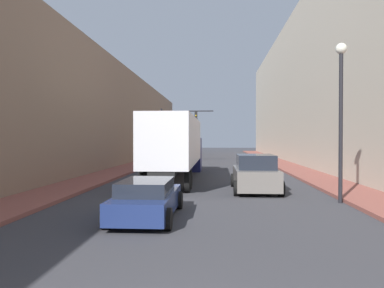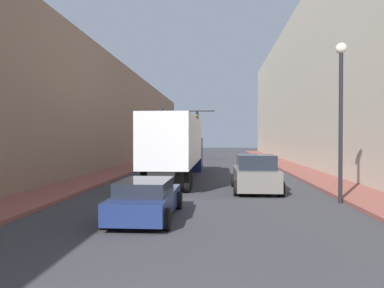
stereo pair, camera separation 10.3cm
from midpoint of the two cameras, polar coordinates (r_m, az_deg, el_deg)
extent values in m
cube|color=brown|center=(34.27, 14.76, -3.38)|extent=(2.50, 80.00, 0.15)
cube|color=brown|center=(34.53, -8.60, -3.33)|extent=(2.50, 80.00, 0.15)
cube|color=#BCB29E|center=(35.57, 21.64, 9.03)|extent=(6.00, 80.00, 15.37)
cube|color=#846B56|center=(35.69, -15.31, 4.37)|extent=(6.00, 80.00, 9.58)
cube|color=silver|center=(22.63, -2.34, 0.54)|extent=(2.50, 11.81, 2.73)
cube|color=black|center=(22.69, -2.34, -3.29)|extent=(1.25, 11.81, 0.24)
cube|color=navy|center=(29.94, -0.76, -1.58)|extent=(2.50, 2.82, 2.63)
cylinder|color=black|center=(18.28, -7.45, -5.72)|extent=(0.25, 1.00, 1.00)
cylinder|color=black|center=(17.97, -0.54, -5.83)|extent=(0.25, 1.00, 1.00)
cylinder|color=black|center=(19.44, -6.74, -5.32)|extent=(0.25, 1.00, 1.00)
cylinder|color=black|center=(19.15, -0.24, -5.41)|extent=(0.25, 1.00, 1.00)
cylinder|color=black|center=(30.10, -2.84, -3.12)|extent=(0.25, 1.00, 1.00)
cylinder|color=black|center=(29.91, 1.35, -3.15)|extent=(0.25, 1.00, 1.00)
cube|color=navy|center=(12.48, -6.70, -8.80)|extent=(1.74, 4.55, 0.65)
cube|color=#1E232D|center=(12.18, -6.90, -6.46)|extent=(1.53, 2.50, 0.44)
cylinder|color=black|center=(14.21, -8.97, -8.35)|extent=(0.25, 0.64, 0.64)
cylinder|color=black|center=(13.92, -1.90, -8.53)|extent=(0.25, 0.64, 0.64)
cylinder|color=black|center=(11.13, -12.84, -10.95)|extent=(0.25, 0.64, 0.64)
cylinder|color=black|center=(10.76, -3.76, -11.34)|extent=(0.25, 0.64, 0.64)
cube|color=slate|center=(18.71, 9.75, -5.08)|extent=(1.98, 4.55, 0.93)
cube|color=#1E232D|center=(18.42, 9.83, -2.66)|extent=(1.74, 2.50, 0.68)
cylinder|color=black|center=(20.24, 6.51, -5.50)|extent=(0.25, 0.70, 0.70)
cylinder|color=black|center=(20.42, 12.10, -5.46)|extent=(0.25, 0.70, 0.70)
cylinder|color=black|center=(17.02, 6.96, -6.71)|extent=(0.25, 0.70, 0.70)
cylinder|color=black|center=(17.23, 13.60, -6.63)|extent=(0.25, 0.70, 0.70)
cylinder|color=black|center=(41.64, -4.42, 1.35)|extent=(0.20, 0.20, 5.90)
cube|color=black|center=(41.41, -0.46, 5.03)|extent=(5.77, 0.12, 0.12)
cube|color=black|center=(41.47, -1.79, 4.32)|extent=(0.30, 0.24, 0.90)
sphere|color=green|center=(41.35, -1.81, 4.72)|extent=(0.18, 0.18, 0.18)
cube|color=black|center=(41.31, 0.87, 4.33)|extent=(0.30, 0.24, 0.90)
sphere|color=gold|center=(41.17, 0.86, 4.34)|extent=(0.18, 0.18, 0.18)
cylinder|color=black|center=(16.09, 21.89, 2.30)|extent=(0.16, 0.16, 6.03)
sphere|color=silver|center=(16.48, 21.95, 13.37)|extent=(0.44, 0.44, 0.44)
camera|label=1|loc=(0.05, -89.83, 0.00)|focal=35.00mm
camera|label=2|loc=(0.05, 90.17, 0.00)|focal=35.00mm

